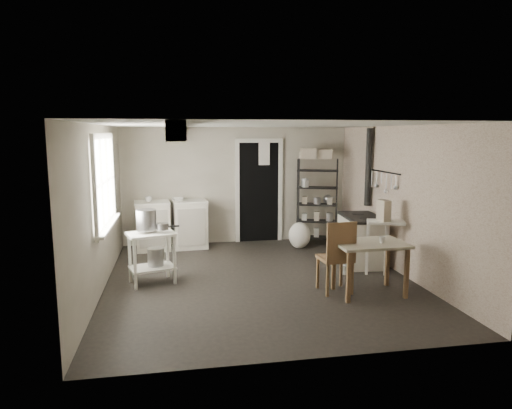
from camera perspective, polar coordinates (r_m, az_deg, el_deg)
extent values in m
plane|color=black|center=(6.97, 0.44, -9.35)|extent=(5.00, 5.00, 0.00)
plane|color=silver|center=(6.62, 0.47, 9.92)|extent=(5.00, 5.00, 0.00)
cube|color=#BBB29F|center=(9.15, -2.44, 2.40)|extent=(4.50, 0.02, 2.30)
cube|color=#BBB29F|center=(4.31, 6.62, -4.99)|extent=(4.50, 0.02, 2.30)
cube|color=#BBB29F|center=(6.67, -18.92, -0.49)|extent=(0.02, 5.00, 2.30)
cube|color=#BBB29F|center=(7.45, 17.73, 0.50)|extent=(0.02, 5.00, 2.30)
cylinder|color=#ACACAF|center=(6.79, -13.55, -1.90)|extent=(0.38, 0.38, 0.31)
cylinder|color=#ACACAF|center=(6.72, -11.60, -2.71)|extent=(0.23, 0.23, 0.10)
cylinder|color=#ACACAF|center=(6.90, -12.41, -6.41)|extent=(0.26, 0.26, 0.26)
imported|color=silver|center=(8.75, -9.70, 0.71)|extent=(0.32, 0.32, 0.07)
imported|color=silver|center=(8.73, -13.29, 0.67)|extent=(0.17, 0.17, 0.10)
imported|color=silver|center=(9.01, 6.23, 3.66)|extent=(0.11, 0.11, 0.19)
cube|color=beige|center=(9.04, 6.50, 7.74)|extent=(0.35, 0.32, 0.21)
cube|color=beige|center=(9.13, 8.71, 7.58)|extent=(0.36, 0.35, 0.18)
cube|color=beige|center=(7.19, 15.69, -0.82)|extent=(0.15, 0.23, 0.32)
imported|color=silver|center=(6.37, 15.50, -3.93)|extent=(0.09, 0.09, 0.08)
ellipsoid|color=white|center=(8.77, 5.46, -3.95)|extent=(0.46, 0.40, 0.51)
cylinder|color=silver|center=(7.33, 10.98, -7.98)|extent=(0.15, 0.15, 0.14)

